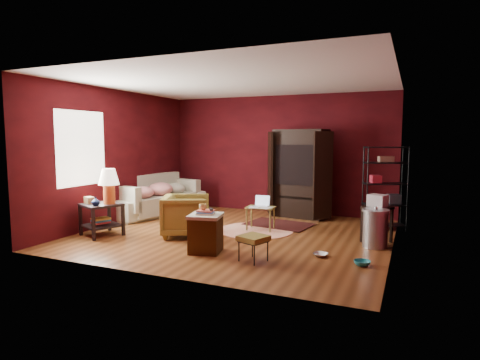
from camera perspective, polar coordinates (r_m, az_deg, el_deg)
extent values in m
cube|color=brown|center=(7.58, -0.61, -7.76)|extent=(5.50, 5.00, 0.02)
cube|color=white|center=(7.44, -0.63, 13.86)|extent=(5.50, 5.00, 0.02)
cube|color=#44090D|center=(9.72, 5.45, 3.65)|extent=(5.50, 0.02, 2.80)
cube|color=#44090D|center=(5.19, -12.01, 1.52)|extent=(5.50, 0.02, 2.80)
cube|color=#44090D|center=(8.87, -17.15, 3.19)|extent=(0.02, 5.00, 2.80)
cube|color=#44090D|center=(6.74, 21.35, 2.24)|extent=(0.02, 5.00, 2.80)
cube|color=white|center=(8.11, -21.64, 4.21)|extent=(0.02, 1.20, 1.40)
imported|color=#A8A791|center=(9.60, -11.59, -2.15)|extent=(1.27, 2.42, 0.91)
imported|color=black|center=(7.43, -7.69, -4.74)|extent=(1.03, 1.05, 0.83)
imported|color=silver|center=(6.28, 11.40, -9.66)|extent=(0.22, 0.08, 0.22)
imported|color=teal|center=(6.00, 17.00, -10.52)|extent=(0.24, 0.09, 0.23)
imported|color=#0D1D45|center=(7.58, -19.83, -2.90)|extent=(0.19, 0.19, 0.15)
imported|color=#EAD272|center=(6.31, -5.31, -3.71)|extent=(0.14, 0.12, 0.12)
cube|color=black|center=(7.80, -19.14, -3.34)|extent=(0.82, 0.82, 0.04)
cube|color=black|center=(7.87, -19.04, -6.11)|extent=(0.76, 0.76, 0.03)
cube|color=black|center=(8.00, -21.75, -5.26)|extent=(0.07, 0.07, 0.58)
cube|color=black|center=(7.49, -20.12, -5.95)|extent=(0.07, 0.07, 0.58)
cube|color=black|center=(8.22, -18.10, -4.84)|extent=(0.07, 0.07, 0.58)
cube|color=black|center=(7.72, -16.29, -5.46)|extent=(0.07, 0.07, 0.58)
cylinder|color=orange|center=(7.70, -18.09, -1.94)|extent=(0.27, 0.27, 0.35)
cone|color=#F2E5C6|center=(7.67, -18.17, 0.45)|extent=(0.49, 0.49, 0.29)
cube|color=#948250|center=(7.87, -20.66, -2.71)|extent=(0.22, 0.19, 0.12)
cube|color=#D73540|center=(7.91, -19.21, -5.71)|extent=(0.32, 0.36, 0.03)
cube|color=#3591D7|center=(7.89, -19.19, -5.47)|extent=(0.32, 0.36, 0.03)
cube|color=#F2CD50|center=(7.87, -19.16, -5.22)|extent=(0.32, 0.36, 0.03)
cube|color=#A8A791|center=(9.56, -11.42, -3.26)|extent=(1.17, 1.99, 0.39)
cube|color=#A8A791|center=(9.78, -12.82, -1.51)|extent=(0.57, 1.86, 0.79)
cube|color=#A8A791|center=(8.93, -15.86, -2.61)|extent=(0.81, 0.34, 0.54)
cube|color=#A8A791|center=(10.18, -7.58, -1.40)|extent=(0.81, 0.34, 0.54)
ellipsoid|color=red|center=(9.12, -13.75, -1.75)|extent=(0.61, 0.61, 0.28)
ellipsoid|color=red|center=(9.48, -11.26, -1.29)|extent=(0.68, 0.68, 0.31)
ellipsoid|color=#A8A791|center=(9.82, -9.15, -1.23)|extent=(0.56, 0.56, 0.26)
cube|color=#492C10|center=(6.38, -4.90, -7.77)|extent=(0.55, 0.55, 0.55)
cube|color=#A8A791|center=(6.32, -4.92, -5.10)|extent=(0.59, 0.59, 0.05)
cube|color=#F0E7C5|center=(6.31, -4.93, -4.78)|extent=(0.30, 0.26, 0.02)
cube|color=#547EC5|center=(6.30, -4.93, -4.57)|extent=(0.31, 0.27, 0.02)
cube|color=#E26754|center=(6.30, -4.93, -4.37)|extent=(0.27, 0.22, 0.02)
cube|color=black|center=(6.30, -4.13, -4.16)|extent=(0.13, 0.17, 0.02)
cube|color=black|center=(5.88, 1.92, -8.26)|extent=(0.48, 0.48, 0.07)
cube|color=black|center=(5.90, 1.91, -8.70)|extent=(0.43, 0.43, 0.02)
cylinder|color=black|center=(5.93, -0.15, -10.07)|extent=(0.02, 0.02, 0.31)
cylinder|color=black|center=(5.73, 2.04, -10.63)|extent=(0.02, 0.02, 0.31)
cylinder|color=black|center=(6.14, 1.78, -9.50)|extent=(0.02, 0.02, 0.31)
cylinder|color=black|center=(5.95, 3.96, -10.01)|extent=(0.02, 0.02, 0.31)
cylinder|color=white|center=(7.86, 2.27, -7.15)|extent=(1.64, 1.64, 0.01)
cube|color=#4B1614|center=(8.38, 5.55, -6.26)|extent=(1.42, 1.06, 0.01)
cube|color=olive|center=(7.81, 2.95, -3.93)|extent=(0.56, 0.41, 0.03)
cylinder|color=olive|center=(7.78, 0.97, -5.64)|extent=(0.03, 0.03, 0.45)
cylinder|color=olive|center=(7.65, 4.30, -5.86)|extent=(0.03, 0.03, 0.45)
cylinder|color=olive|center=(8.06, 1.65, -5.23)|extent=(0.03, 0.03, 0.45)
cylinder|color=olive|center=(7.94, 4.87, -5.43)|extent=(0.03, 0.03, 0.45)
cube|color=silver|center=(7.84, 3.00, -3.75)|extent=(0.30, 0.22, 0.01)
cube|color=silver|center=(7.91, 3.21, -2.92)|extent=(0.29, 0.08, 0.19)
cube|color=silver|center=(7.76, 2.00, -3.88)|extent=(0.26, 0.31, 0.00)
cube|color=silver|center=(7.70, 3.67, -3.96)|extent=(0.21, 0.29, 0.00)
cube|color=black|center=(9.21, 8.64, 0.94)|extent=(1.22, 0.78, 1.99)
cube|color=black|center=(9.09, 8.40, 2.21)|extent=(1.00, 0.59, 0.89)
cube|color=black|center=(9.20, 4.33, 0.99)|extent=(0.26, 0.44, 1.88)
cube|color=black|center=(8.71, 11.70, 0.60)|extent=(0.36, 0.38, 1.88)
cube|color=#292C2E|center=(9.15, 8.52, 1.57)|extent=(0.71, 0.61, 0.54)
cube|color=black|center=(8.90, 7.85, 1.46)|extent=(0.52, 0.08, 0.42)
cube|color=black|center=(9.22, 8.46, -2.32)|extent=(1.00, 0.65, 0.05)
cylinder|color=black|center=(8.05, 17.65, -1.26)|extent=(0.03, 0.03, 1.63)
cylinder|color=black|center=(8.28, 22.75, -1.25)|extent=(0.03, 0.03, 1.63)
cylinder|color=black|center=(8.36, 17.07, -0.98)|extent=(0.03, 0.03, 1.63)
cylinder|color=black|center=(8.58, 22.00, -0.98)|extent=(0.03, 0.03, 1.63)
cube|color=black|center=(8.43, 19.72, -6.02)|extent=(0.87, 0.61, 0.02)
cube|color=black|center=(8.35, 19.82, -3.28)|extent=(0.87, 0.61, 0.02)
cube|color=black|center=(8.30, 19.92, -0.50)|extent=(0.87, 0.61, 0.02)
cube|color=black|center=(8.27, 20.02, 2.31)|extent=(0.87, 0.61, 0.02)
cube|color=black|center=(8.25, 20.09, 4.39)|extent=(0.87, 0.61, 0.02)
cube|color=maroon|center=(8.24, 18.74, 0.13)|extent=(0.25, 0.28, 0.15)
cube|color=#353743|center=(8.39, 21.03, -2.53)|extent=(0.29, 0.29, 0.18)
cube|color=#866550|center=(8.26, 20.04, 2.82)|extent=(0.32, 0.27, 0.11)
cube|color=black|center=(7.27, 18.96, -3.76)|extent=(0.55, 0.55, 0.04)
cube|color=black|center=(7.26, 16.98, -6.13)|extent=(0.05, 0.05, 0.60)
cube|color=black|center=(7.09, 19.45, -6.50)|extent=(0.05, 0.05, 0.60)
cube|color=black|center=(7.56, 18.34, -5.70)|extent=(0.05, 0.05, 0.60)
cube|color=black|center=(7.40, 20.74, -6.03)|extent=(0.05, 0.05, 0.60)
cube|color=silver|center=(7.25, 18.99, -2.79)|extent=(0.36, 0.33, 0.21)
cylinder|color=#B1B5B9|center=(7.00, 18.67, -6.68)|extent=(0.44, 0.44, 0.59)
cylinder|color=#B1B5B9|center=(6.94, 18.76, -4.13)|extent=(0.49, 0.49, 0.04)
sphere|color=#B1B5B9|center=(6.93, 18.77, -3.81)|extent=(0.07, 0.07, 0.06)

